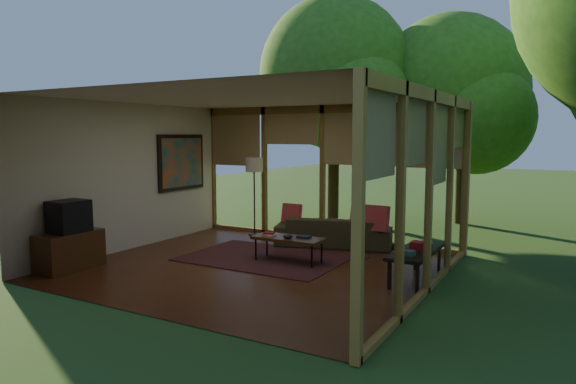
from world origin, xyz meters
The scene contains 25 objects.
floor centered at (0.00, 0.00, 0.00)m, with size 5.50×5.50×0.00m, color #592C17.
ceiling centered at (0.00, 0.00, 2.70)m, with size 5.50×5.50×0.00m, color silver.
wall_left centered at (-2.75, 0.00, 1.35)m, with size 0.04×5.00×2.70m, color beige.
wall_front centered at (0.00, -2.50, 1.35)m, with size 5.50×0.04×2.70m, color beige.
window_wall_back centered at (0.00, 2.50, 1.35)m, with size 5.50×0.12×2.70m, color olive.
window_wall_right centered at (2.75, 0.00, 1.35)m, with size 0.12×5.00×2.70m, color olive.
tree_nw centered at (-0.75, 4.73, 3.59)m, with size 3.63×3.63×5.41m.
tree_ne centered at (1.67, 6.02, 3.16)m, with size 3.63×3.63×4.99m.
rug centered at (-0.18, 0.59, 0.01)m, with size 2.69×1.90×0.01m, color maroon.
sofa centered at (0.35, 2.00, 0.28)m, with size 1.94×0.76×0.57m, color #3D361E.
pillow_left centered at (-0.40, 1.95, 0.57)m, with size 0.38×0.13×0.38m, color maroon.
pillow_right centered at (1.10, 1.95, 0.61)m, with size 0.46×0.15×0.46m, color maroon.
ct_book_lower centered at (-0.04, 0.49, 0.44)m, with size 0.21×0.16×0.03m, color beige.
ct_book_upper centered at (-0.04, 0.49, 0.47)m, with size 0.17×0.13×0.03m, color maroon.
ct_book_side centered at (0.56, 0.62, 0.44)m, with size 0.21×0.16×0.03m, color black.
ct_bowl centered at (0.36, 0.44, 0.46)m, with size 0.16×0.16×0.07m, color black.
media_cabinet centered at (-2.47, -1.56, 0.30)m, with size 0.50×1.00×0.60m, color #4E2F15.
television centered at (-2.45, -1.56, 0.85)m, with size 0.45×0.55×0.50m, color black.
console_book_a centered at (2.40, 0.11, 0.49)m, with size 0.20×0.14×0.07m, color #32584E.
console_book_b centered at (2.40, 0.56, 0.51)m, with size 0.24×0.17×0.11m, color maroon.
console_book_c centered at (2.40, 0.96, 0.48)m, with size 0.22×0.16×0.06m, color beige.
floor_lamp centered at (-1.45, 2.22, 1.41)m, with size 0.36×0.36×1.65m.
coffee_table centered at (0.31, 0.54, 0.39)m, with size 1.20×0.50×0.43m.
side_console centered at (2.40, 0.51, 0.41)m, with size 0.60×1.40×0.46m.
wall_painting centered at (-2.71, 1.40, 1.55)m, with size 0.06×1.35×1.15m.
Camera 1 is at (4.44, -6.77, 2.12)m, focal length 32.00 mm.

